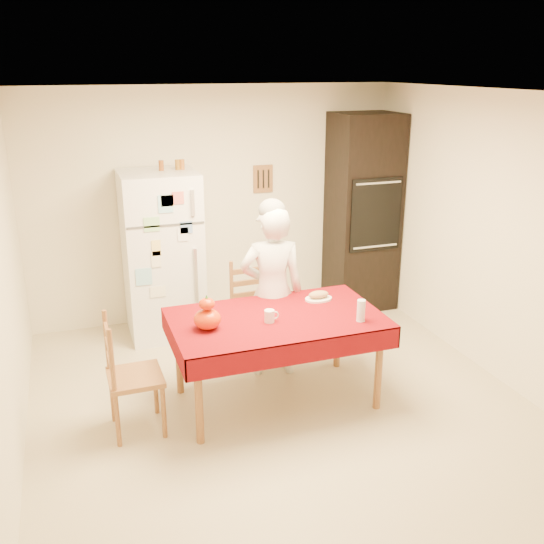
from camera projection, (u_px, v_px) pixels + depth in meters
name	position (u px, v px, depth m)	size (l,w,h in m)	color
floor	(286.00, 411.00, 4.95)	(4.50, 4.50, 0.00)	#BFB189
room_shell	(287.00, 218.00, 4.43)	(4.02, 4.52, 2.51)	beige
refrigerator	(162.00, 255.00, 6.15)	(0.75, 0.74, 1.70)	white
oven_cabinet	(363.00, 213.00, 6.82)	(0.70, 0.62, 2.20)	black
dining_table	(276.00, 325.00, 4.90)	(1.70, 1.00, 0.76)	brown
chair_far	(253.00, 307.00, 5.75)	(0.43, 0.41, 0.95)	brown
chair_left	(126.00, 372.00, 4.53)	(0.41, 0.43, 0.95)	brown
seated_woman	(272.00, 292.00, 5.35)	(0.57, 0.37, 1.56)	white
coffee_mug	(269.00, 316.00, 4.76)	(0.08, 0.08, 0.10)	white
pumpkin_lower	(207.00, 319.00, 4.63)	(0.21, 0.21, 0.16)	#EA3805
pumpkin_upper	(207.00, 304.00, 4.59)	(0.12, 0.12, 0.09)	#E95705
wine_glass	(361.00, 311.00, 4.77)	(0.07, 0.07, 0.18)	silver
bread_plate	(318.00, 299.00, 5.23)	(0.24, 0.24, 0.02)	white
bread_loaf	(319.00, 294.00, 5.21)	(0.18, 0.10, 0.06)	#9B7A4C
spice_jar_left	(161.00, 166.00, 5.92)	(0.05, 0.05, 0.10)	brown
spice_jar_mid	(178.00, 165.00, 5.97)	(0.05, 0.05, 0.10)	brown
spice_jar_right	(182.00, 164.00, 5.99)	(0.05, 0.05, 0.10)	#98541B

